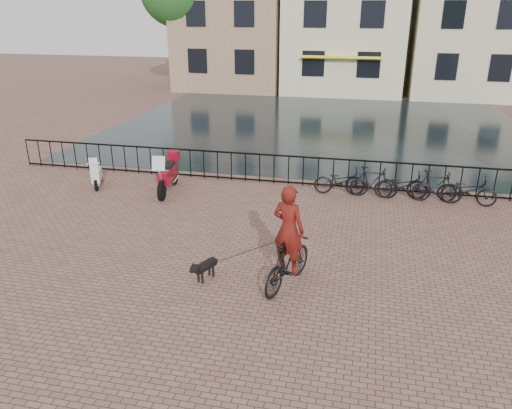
% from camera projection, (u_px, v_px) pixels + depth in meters
% --- Properties ---
extents(ground, '(100.00, 100.00, 0.00)m').
position_uv_depth(ground, '(222.00, 317.00, 9.77)').
color(ground, brown).
rests_on(ground, ground).
extents(canal_water, '(20.00, 20.00, 0.00)m').
position_uv_depth(canal_water, '(318.00, 125.00, 25.44)').
color(canal_water, black).
rests_on(canal_water, ground).
extents(railing, '(20.00, 0.05, 1.02)m').
position_uv_depth(railing, '(289.00, 170.00, 16.83)').
color(railing, black).
rests_on(railing, ground).
extents(canal_house_mid, '(8.00, 9.50, 11.80)m').
position_uv_depth(canal_house_mid, '(348.00, 2.00, 34.67)').
color(canal_house_mid, beige).
rests_on(canal_house_mid, ground).
extents(cyclist, '(1.20, 2.05, 2.71)m').
position_uv_depth(cyclist, '(288.00, 243.00, 10.46)').
color(cyclist, black).
rests_on(cyclist, ground).
extents(dog, '(0.56, 0.83, 0.53)m').
position_uv_depth(dog, '(206.00, 268.00, 11.01)').
color(dog, black).
rests_on(dog, ground).
extents(motorcycle, '(0.75, 2.13, 1.49)m').
position_uv_depth(motorcycle, '(168.00, 170.00, 16.08)').
color(motorcycle, maroon).
rests_on(motorcycle, ground).
extents(scooter, '(0.83, 1.28, 1.16)m').
position_uv_depth(scooter, '(96.00, 169.00, 16.68)').
color(scooter, silver).
rests_on(scooter, ground).
extents(parked_bike_0, '(1.73, 0.64, 0.90)m').
position_uv_depth(parked_bike_0, '(341.00, 181.00, 15.94)').
color(parked_bike_0, black).
rests_on(parked_bike_0, ground).
extents(parked_bike_1, '(1.70, 0.61, 1.00)m').
position_uv_depth(parked_bike_1, '(372.00, 182.00, 15.73)').
color(parked_bike_1, black).
rests_on(parked_bike_1, ground).
extents(parked_bike_2, '(1.72, 0.61, 0.90)m').
position_uv_depth(parked_bike_2, '(403.00, 186.00, 15.55)').
color(parked_bike_2, black).
rests_on(parked_bike_2, ground).
extents(parked_bike_3, '(1.71, 0.67, 1.00)m').
position_uv_depth(parked_bike_3, '(435.00, 186.00, 15.34)').
color(parked_bike_3, black).
rests_on(parked_bike_3, ground).
extents(parked_bike_4, '(1.79, 0.85, 0.90)m').
position_uv_depth(parked_bike_4, '(467.00, 190.00, 15.16)').
color(parked_bike_4, black).
rests_on(parked_bike_4, ground).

